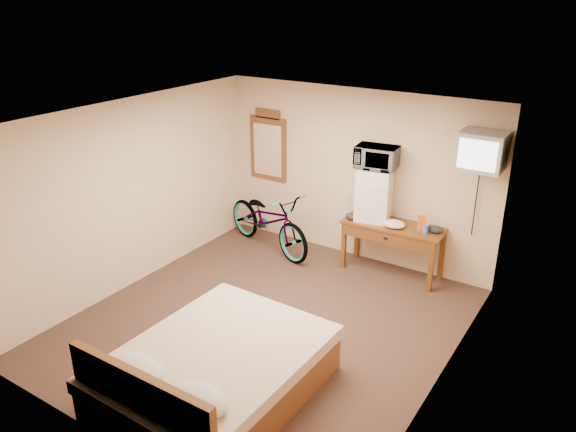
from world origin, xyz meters
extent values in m
plane|color=#402920|center=(0.00, 0.00, 0.00)|extent=(4.60, 4.60, 0.00)
plane|color=silver|center=(0.00, 0.00, 2.50)|extent=(4.60, 4.60, 0.00)
cube|color=beige|center=(0.00, 2.30, 1.25)|extent=(4.20, 0.04, 2.50)
cube|color=beige|center=(0.00, -2.30, 1.25)|extent=(4.20, 0.04, 2.50)
cube|color=beige|center=(-2.10, 0.00, 1.25)|extent=(0.04, 4.60, 2.50)
cube|color=beige|center=(2.10, 0.00, 1.25)|extent=(0.04, 4.60, 2.50)
cube|color=beige|center=(-0.08, 2.29, 0.92)|extent=(0.08, 0.01, 0.13)
cube|color=brown|center=(0.75, 2.04, 0.73)|extent=(1.41, 0.59, 0.04)
cube|color=brown|center=(0.11, 1.82, 0.35)|extent=(0.06, 0.06, 0.71)
cube|color=brown|center=(1.39, 1.82, 0.35)|extent=(0.06, 0.06, 0.71)
cube|color=brown|center=(0.11, 2.26, 0.35)|extent=(0.06, 0.06, 0.71)
cube|color=brown|center=(1.39, 2.26, 0.35)|extent=(0.06, 0.06, 0.71)
cube|color=brown|center=(0.75, 1.80, 0.63)|extent=(1.27, 0.09, 0.16)
cube|color=black|center=(0.75, 1.79, 0.63)|extent=(0.05, 0.02, 0.03)
cube|color=white|center=(0.42, 2.06, 1.12)|extent=(0.53, 0.52, 0.74)
cube|color=#A9A9A4|center=(0.42, 1.84, 1.27)|extent=(0.45, 0.01, 0.00)
cylinder|color=#A9A9A4|center=(0.26, 1.84, 1.08)|extent=(0.02, 0.02, 0.27)
imported|color=white|center=(0.42, 2.06, 1.65)|extent=(0.60, 0.44, 0.31)
cube|color=orange|center=(1.14, 2.03, 0.86)|extent=(0.13, 0.10, 0.22)
cylinder|color=#4572ED|center=(1.22, 1.97, 0.81)|extent=(0.07, 0.07, 0.13)
ellipsoid|color=white|center=(0.79, 1.94, 0.80)|extent=(0.32, 0.24, 0.10)
ellipsoid|color=black|center=(0.21, 1.89, 0.80)|extent=(0.24, 0.18, 0.09)
ellipsoid|color=black|center=(1.33, 2.07, 0.80)|extent=(0.20, 0.17, 0.09)
cube|color=black|center=(1.80, 2.28, 1.84)|extent=(0.14, 0.02, 0.14)
cylinder|color=black|center=(1.80, 2.24, 1.84)|extent=(0.05, 0.30, 0.05)
cube|color=#A9A9A4|center=(1.80, 2.02, 1.95)|extent=(0.54, 0.45, 0.47)
cube|color=white|center=(1.80, 1.79, 1.95)|extent=(0.45, 0.01, 0.36)
cube|color=black|center=(1.80, 2.25, 1.95)|extent=(0.33, 0.01, 0.29)
cube|color=brown|center=(-1.50, 2.27, 1.43)|extent=(0.66, 0.04, 0.99)
cube|color=brown|center=(-1.50, 2.27, 1.97)|extent=(0.44, 0.04, 0.14)
cube|color=white|center=(-1.50, 2.25, 1.41)|extent=(0.52, 0.01, 0.82)
imported|color=black|center=(-1.16, 1.76, 0.48)|extent=(1.94, 1.17, 0.96)
cube|color=brown|center=(0.33, -1.30, 0.20)|extent=(1.64, 2.16, 0.40)
cube|color=beige|center=(0.33, -1.30, 0.45)|extent=(1.68, 2.20, 0.14)
cube|color=brown|center=(0.33, -2.26, 0.55)|extent=(1.59, 0.08, 0.70)
ellipsoid|color=beige|center=(-0.04, -1.95, 0.58)|extent=(0.57, 0.35, 0.20)
ellipsoid|color=beige|center=(0.71, -1.95, 0.58)|extent=(0.57, 0.35, 0.20)
camera|label=1|loc=(3.36, -4.71, 3.78)|focal=35.00mm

